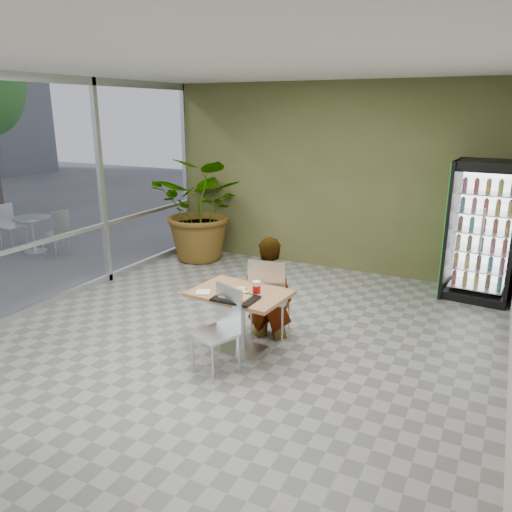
{
  "coord_description": "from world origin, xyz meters",
  "views": [
    {
      "loc": [
        2.73,
        -4.76,
        2.74
      ],
      "look_at": [
        0.08,
        0.5,
        1.0
      ],
      "focal_mm": 35.0,
      "sensor_mm": 36.0,
      "label": 1
    }
  ],
  "objects_px": {
    "seated_woman": "(269,299)",
    "beverage_fridge": "(483,231)",
    "soda_cup": "(257,289)",
    "potted_plant": "(203,209)",
    "chair_far": "(269,292)",
    "cafeteria_tray": "(235,298)",
    "chair_near": "(222,322)",
    "dining_table": "(240,309)"
  },
  "relations": [
    {
      "from": "chair_near",
      "to": "seated_woman",
      "type": "relative_size",
      "value": 0.59
    },
    {
      "from": "cafeteria_tray",
      "to": "potted_plant",
      "type": "relative_size",
      "value": 0.24
    },
    {
      "from": "dining_table",
      "to": "potted_plant",
      "type": "height_order",
      "value": "potted_plant"
    },
    {
      "from": "chair_far",
      "to": "cafeteria_tray",
      "type": "bearing_deg",
      "value": 75.16
    },
    {
      "from": "dining_table",
      "to": "chair_far",
      "type": "relative_size",
      "value": 1.09
    },
    {
      "from": "dining_table",
      "to": "soda_cup",
      "type": "distance_m",
      "value": 0.37
    },
    {
      "from": "chair_near",
      "to": "potted_plant",
      "type": "xyz_separation_m",
      "value": [
        -2.43,
        3.44,
        0.42
      ]
    },
    {
      "from": "dining_table",
      "to": "cafeteria_tray",
      "type": "xyz_separation_m",
      "value": [
        0.07,
        -0.24,
        0.23
      ]
    },
    {
      "from": "seated_woman",
      "to": "potted_plant",
      "type": "relative_size",
      "value": 0.82
    },
    {
      "from": "potted_plant",
      "to": "soda_cup",
      "type": "bearing_deg",
      "value": -49.0
    },
    {
      "from": "chair_near",
      "to": "dining_table",
      "type": "bearing_deg",
      "value": 112.95
    },
    {
      "from": "chair_far",
      "to": "soda_cup",
      "type": "relative_size",
      "value": 6.19
    },
    {
      "from": "dining_table",
      "to": "potted_plant",
      "type": "bearing_deg",
      "value": 128.74
    },
    {
      "from": "seated_woman",
      "to": "cafeteria_tray",
      "type": "relative_size",
      "value": 3.43
    },
    {
      "from": "dining_table",
      "to": "chair_far",
      "type": "xyz_separation_m",
      "value": [
        0.12,
        0.5,
        0.06
      ]
    },
    {
      "from": "seated_woman",
      "to": "beverage_fridge",
      "type": "height_order",
      "value": "beverage_fridge"
    },
    {
      "from": "potted_plant",
      "to": "cafeteria_tray",
      "type": "bearing_deg",
      "value": -52.56
    },
    {
      "from": "dining_table",
      "to": "soda_cup",
      "type": "height_order",
      "value": "soda_cup"
    },
    {
      "from": "seated_woman",
      "to": "cafeteria_tray",
      "type": "bearing_deg",
      "value": 76.91
    },
    {
      "from": "chair_far",
      "to": "chair_near",
      "type": "height_order",
      "value": "chair_far"
    },
    {
      "from": "soda_cup",
      "to": "potted_plant",
      "type": "distance_m",
      "value": 4.01
    },
    {
      "from": "soda_cup",
      "to": "chair_near",
      "type": "bearing_deg",
      "value": -116.27
    },
    {
      "from": "chair_near",
      "to": "cafeteria_tray",
      "type": "relative_size",
      "value": 2.03
    },
    {
      "from": "seated_woman",
      "to": "beverage_fridge",
      "type": "distance_m",
      "value": 3.46
    },
    {
      "from": "chair_near",
      "to": "soda_cup",
      "type": "xyz_separation_m",
      "value": [
        0.2,
        0.41,
        0.28
      ]
    },
    {
      "from": "chair_far",
      "to": "seated_woman",
      "type": "relative_size",
      "value": 0.65
    },
    {
      "from": "dining_table",
      "to": "potted_plant",
      "type": "xyz_separation_m",
      "value": [
        -2.41,
        3.01,
        0.43
      ]
    },
    {
      "from": "beverage_fridge",
      "to": "potted_plant",
      "type": "relative_size",
      "value": 1.06
    },
    {
      "from": "potted_plant",
      "to": "dining_table",
      "type": "bearing_deg",
      "value": -51.26
    },
    {
      "from": "dining_table",
      "to": "soda_cup",
      "type": "relative_size",
      "value": 6.75
    },
    {
      "from": "chair_far",
      "to": "beverage_fridge",
      "type": "bearing_deg",
      "value": -140.54
    },
    {
      "from": "seated_woman",
      "to": "potted_plant",
      "type": "distance_m",
      "value": 3.55
    },
    {
      "from": "soda_cup",
      "to": "chair_far",
      "type": "bearing_deg",
      "value": 100.51
    },
    {
      "from": "dining_table",
      "to": "chair_far",
      "type": "bearing_deg",
      "value": 75.96
    },
    {
      "from": "dining_table",
      "to": "seated_woman",
      "type": "xyz_separation_m",
      "value": [
        0.1,
        0.55,
        -0.05
      ]
    },
    {
      "from": "seated_woman",
      "to": "cafeteria_tray",
      "type": "distance_m",
      "value": 0.84
    },
    {
      "from": "chair_far",
      "to": "beverage_fridge",
      "type": "height_order",
      "value": "beverage_fridge"
    },
    {
      "from": "dining_table",
      "to": "chair_near",
      "type": "xyz_separation_m",
      "value": [
        0.02,
        -0.44,
        0.01
      ]
    },
    {
      "from": "chair_near",
      "to": "soda_cup",
      "type": "bearing_deg",
      "value": 84.52
    },
    {
      "from": "dining_table",
      "to": "cafeteria_tray",
      "type": "relative_size",
      "value": 2.43
    },
    {
      "from": "seated_woman",
      "to": "soda_cup",
      "type": "bearing_deg",
      "value": 90.6
    },
    {
      "from": "seated_woman",
      "to": "chair_far",
      "type": "bearing_deg",
      "value": 99.1
    }
  ]
}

